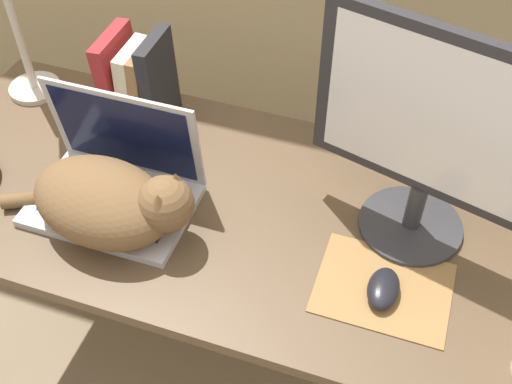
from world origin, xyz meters
The scene contains 7 objects.
desk centered at (0.00, 0.32, 0.67)m, with size 1.46×0.64×0.75m.
laptop centered at (-0.23, 0.27, 0.80)m, with size 0.34×0.23×0.24m.
cat centered at (-0.20, 0.19, 0.83)m, with size 0.44×0.25×0.16m.
external_monitor centered at (0.38, 0.39, 1.01)m, with size 0.46×0.22×0.47m.
mousepad centered at (0.36, 0.22, 0.75)m, with size 0.26×0.20×0.00m.
computer_mouse centered at (0.36, 0.20, 0.77)m, with size 0.06×0.10×0.03m.
book_row centered at (-0.30, 0.53, 0.86)m, with size 0.15×0.15×0.23m.
Camera 1 is at (0.36, -0.53, 1.78)m, focal length 45.00 mm.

